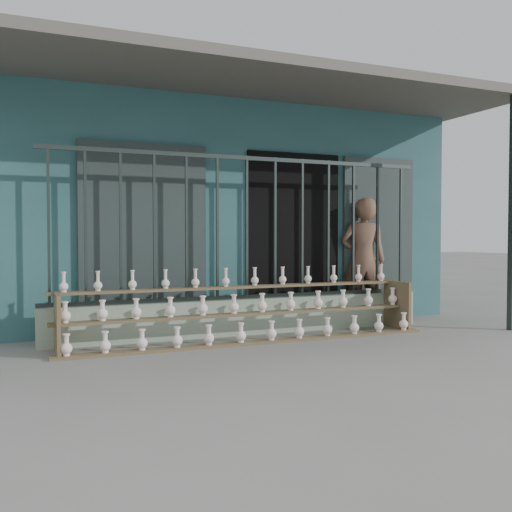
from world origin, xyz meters
name	(u,v)px	position (x,y,z in m)	size (l,w,h in m)	color
ground	(292,353)	(0.00, 0.00, 0.00)	(60.00, 60.00, 0.00)	slate
workshop_building	(184,214)	(0.00, 4.23, 1.62)	(7.40, 6.60, 3.21)	#2B575A
parapet_wall	(247,316)	(0.00, 1.30, 0.23)	(5.00, 0.20, 0.45)	#9AB097
security_fence	(247,228)	(0.00, 1.30, 1.35)	(5.00, 0.04, 1.80)	#283330
shelf_rack	(248,310)	(-0.15, 0.89, 0.36)	(4.50, 0.68, 0.85)	brown
elderly_woman	(363,260)	(1.94, 1.61, 0.90)	(0.66, 0.43, 1.79)	brown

